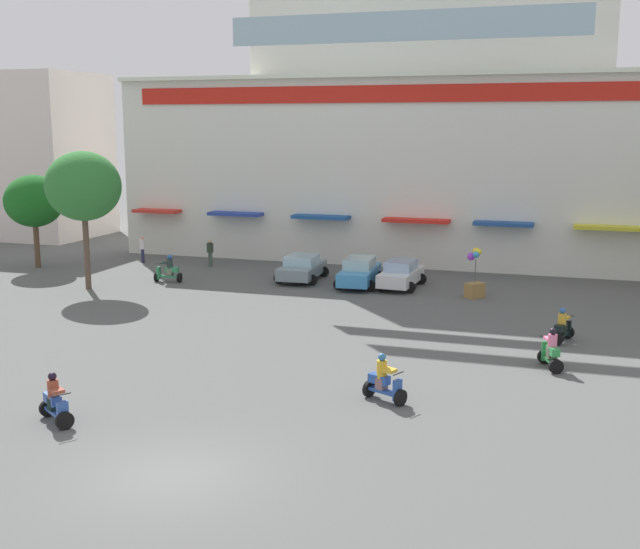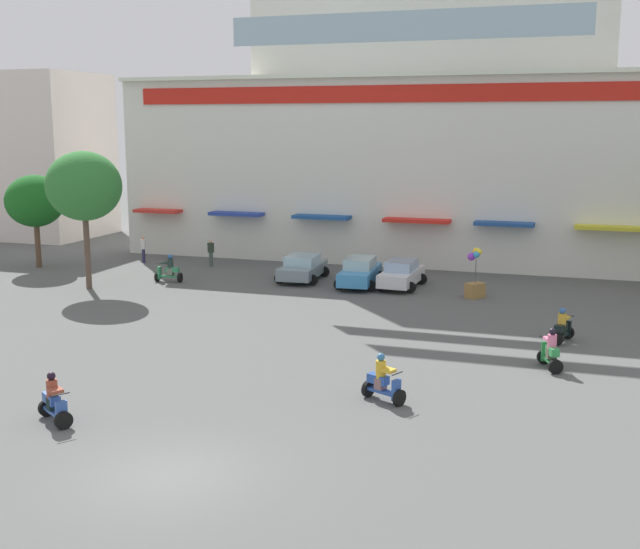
# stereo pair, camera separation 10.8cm
# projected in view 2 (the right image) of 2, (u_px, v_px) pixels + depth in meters

# --- Properties ---
(ground_plane) EXTENTS (128.00, 128.00, 0.00)m
(ground_plane) POSITION_uv_depth(u_px,v_px,m) (329.00, 341.00, 31.79)
(ground_plane) COLOR #545654
(colonial_building) EXTENTS (38.74, 15.42, 21.88)m
(colonial_building) POSITION_uv_depth(u_px,v_px,m) (434.00, 114.00, 51.19)
(colonial_building) COLOR silver
(colonial_building) RESTS_ON ground
(flank_building_left) EXTENTS (12.12, 8.10, 12.29)m
(flank_building_left) POSITION_uv_depth(u_px,v_px,m) (21.00, 156.00, 61.27)
(flank_building_left) COLOR silver
(flank_building_left) RESTS_ON ground
(plaza_tree_0) EXTENTS (3.43, 3.57, 5.57)m
(plaza_tree_0) POSITION_uv_depth(u_px,v_px,m) (35.00, 201.00, 47.49)
(plaza_tree_0) COLOR brown
(plaza_tree_0) RESTS_ON ground
(plaza_tree_2) EXTENTS (3.99, 3.61, 7.19)m
(plaza_tree_2) POSITION_uv_depth(u_px,v_px,m) (84.00, 186.00, 40.98)
(plaza_tree_2) COLOR brown
(plaza_tree_2) RESTS_ON ground
(parked_car_0) EXTENTS (2.59, 4.20, 1.40)m
(parked_car_0) POSITION_uv_depth(u_px,v_px,m) (302.00, 268.00, 44.05)
(parked_car_0) COLOR gray
(parked_car_0) RESTS_ON ground
(parked_car_1) EXTENTS (2.42, 4.36, 1.54)m
(parked_car_1) POSITION_uv_depth(u_px,v_px,m) (360.00, 272.00, 42.48)
(parked_car_1) COLOR #3A89C8
(parked_car_1) RESTS_ON ground
(parked_car_2) EXTENTS (2.34, 4.01, 1.47)m
(parked_car_2) POSITION_uv_depth(u_px,v_px,m) (401.00, 274.00, 42.04)
(parked_car_2) COLOR silver
(parked_car_2) RESTS_ON ground
(scooter_rider_0) EXTENTS (0.94, 1.53, 1.43)m
(scooter_rider_0) POSITION_uv_depth(u_px,v_px,m) (562.00, 328.00, 31.49)
(scooter_rider_0) COLOR black
(scooter_rider_0) RESTS_ON ground
(scooter_rider_4) EXTENTS (0.96, 1.43, 1.52)m
(scooter_rider_4) POSITION_uv_depth(u_px,v_px,m) (550.00, 352.00, 28.05)
(scooter_rider_4) COLOR black
(scooter_rider_4) RESTS_ON ground
(scooter_rider_6) EXTENTS (1.50, 1.24, 1.50)m
(scooter_rider_6) POSITION_uv_depth(u_px,v_px,m) (54.00, 402.00, 23.03)
(scooter_rider_6) COLOR black
(scooter_rider_6) RESTS_ON ground
(scooter_rider_8) EXTENTS (1.52, 0.70, 1.53)m
(scooter_rider_8) POSITION_uv_depth(u_px,v_px,m) (169.00, 271.00, 43.60)
(scooter_rider_8) COLOR black
(scooter_rider_8) RESTS_ON ground
(scooter_rider_9) EXTENTS (1.48, 1.06, 1.53)m
(scooter_rider_9) POSITION_uv_depth(u_px,v_px,m) (383.00, 382.00, 24.80)
(scooter_rider_9) COLOR black
(scooter_rider_9) RESTS_ON ground
(pedestrian_0) EXTENTS (0.33, 0.33, 1.68)m
(pedestrian_0) POSITION_uv_depth(u_px,v_px,m) (143.00, 247.00, 49.62)
(pedestrian_0) COLOR #282748
(pedestrian_0) RESTS_ON ground
(pedestrian_1) EXTENTS (0.53, 0.53, 1.66)m
(pedestrian_1) POSITION_uv_depth(u_px,v_px,m) (211.00, 251.00, 48.31)
(pedestrian_1) COLOR #415048
(pedestrian_1) RESTS_ON ground
(balloon_vendor_cart) EXTENTS (1.03, 1.08, 2.52)m
(balloon_vendor_cart) POSITION_uv_depth(u_px,v_px,m) (475.00, 279.00, 39.58)
(balloon_vendor_cart) COLOR olive
(balloon_vendor_cart) RESTS_ON ground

